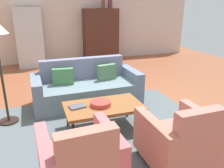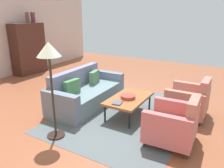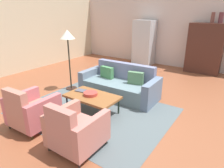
% 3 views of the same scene
% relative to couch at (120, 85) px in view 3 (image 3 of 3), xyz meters
% --- Properties ---
extents(ground_plane, '(11.15, 11.15, 0.00)m').
position_rel_couch_xyz_m(ground_plane, '(0.31, -0.34, -0.29)').
color(ground_plane, brown).
extents(wall_back, '(9.29, 0.12, 2.80)m').
position_rel_couch_xyz_m(wall_back, '(0.31, 3.91, 1.11)').
color(wall_back, beige).
rests_on(wall_back, ground).
extents(wall_left, '(0.12, 8.49, 2.80)m').
position_rel_couch_xyz_m(wall_left, '(-4.33, -0.34, 1.11)').
color(wall_left, beige).
rests_on(wall_left, ground).
extents(area_rug, '(3.40, 2.60, 0.01)m').
position_rel_couch_xyz_m(area_rug, '(0.00, -1.14, -0.28)').
color(area_rug, '#556064').
rests_on(area_rug, ground).
extents(couch, '(2.12, 0.94, 0.86)m').
position_rel_couch_xyz_m(couch, '(0.00, 0.00, 0.00)').
color(couch, slate).
rests_on(couch, ground).
extents(coffee_table, '(1.20, 0.70, 0.42)m').
position_rel_couch_xyz_m(coffee_table, '(0.00, -1.19, 0.09)').
color(coffee_table, black).
rests_on(coffee_table, ground).
extents(armchair_left, '(0.84, 0.84, 0.88)m').
position_rel_couch_xyz_m(armchair_left, '(-0.60, -2.35, 0.06)').
color(armchair_left, '#36231A').
rests_on(armchair_left, ground).
extents(armchair_right, '(0.81, 0.81, 0.88)m').
position_rel_couch_xyz_m(armchair_right, '(0.60, -2.35, 0.06)').
color(armchair_right, '#372717').
rests_on(armchair_right, ground).
extents(fruit_bowl, '(0.32, 0.32, 0.07)m').
position_rel_couch_xyz_m(fruit_bowl, '(-0.04, -1.19, 0.16)').
color(fruit_bowl, '#BA3C34').
rests_on(fruit_bowl, coffee_table).
extents(book_stack, '(0.27, 0.21, 0.02)m').
position_rel_couch_xyz_m(book_stack, '(-0.39, -1.13, 0.14)').
color(book_stack, '#4F505C').
rests_on(book_stack, coffee_table).
extents(cabinet, '(1.20, 0.51, 1.80)m').
position_rel_couch_xyz_m(cabinet, '(1.37, 3.56, 0.61)').
color(cabinet, '#45241B').
rests_on(cabinet, ground).
extents(vase_tall, '(0.12, 0.12, 0.36)m').
position_rel_couch_xyz_m(vase_tall, '(1.47, 3.56, 1.69)').
color(vase_tall, brown).
rests_on(vase_tall, cabinet).
extents(vase_round, '(0.15, 0.15, 0.36)m').
position_rel_couch_xyz_m(vase_round, '(1.72, 3.56, 1.69)').
color(vase_round, brown).
rests_on(vase_round, cabinet).
extents(refrigerator, '(0.80, 0.73, 1.85)m').
position_rel_couch_xyz_m(refrigerator, '(-1.01, 3.46, 0.64)').
color(refrigerator, '#B7BABF').
rests_on(refrigerator, ground).
extents(floor_lamp, '(0.40, 0.40, 1.72)m').
position_rel_couch_xyz_m(floor_lamp, '(-1.46, -0.43, 1.16)').
color(floor_lamp, black).
rests_on(floor_lamp, ground).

